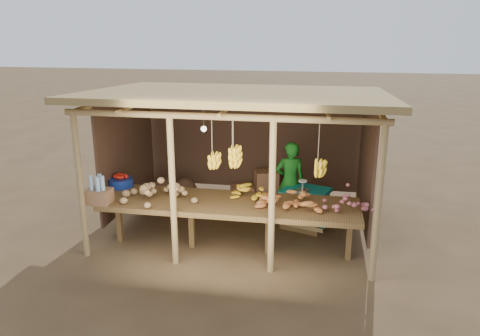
# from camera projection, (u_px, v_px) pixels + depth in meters

# --- Properties ---
(ground) EXTENTS (60.00, 60.00, 0.00)m
(ground) POSITION_uv_depth(u_px,v_px,m) (240.00, 225.00, 8.19)
(ground) COLOR brown
(ground) RESTS_ON ground
(stall_structure) EXTENTS (4.70, 3.50, 2.43)m
(stall_structure) POSITION_uv_depth(u_px,v_px,m) (244.00, 117.00, 7.65)
(stall_structure) COLOR #A68656
(stall_structure) RESTS_ON ground
(counter) EXTENTS (3.90, 1.05, 0.80)m
(counter) POSITION_uv_depth(u_px,v_px,m) (229.00, 206.00, 7.08)
(counter) COLOR brown
(counter) RESTS_ON ground
(potato_heap) EXTENTS (1.17, 0.77, 0.37)m
(potato_heap) POSITION_uv_depth(u_px,v_px,m) (158.00, 190.00, 7.02)
(potato_heap) COLOR #A17C53
(potato_heap) RESTS_ON counter
(sweet_potato_heap) EXTENTS (1.05, 0.84, 0.36)m
(sweet_potato_heap) POSITION_uv_depth(u_px,v_px,m) (290.00, 194.00, 6.87)
(sweet_potato_heap) COLOR #C36C32
(sweet_potato_heap) RESTS_ON counter
(onion_heap) EXTENTS (0.87, 0.73, 0.35)m
(onion_heap) POSITION_uv_depth(u_px,v_px,m) (347.00, 199.00, 6.68)
(onion_heap) COLOR #B05561
(onion_heap) RESTS_ON counter
(banana_pile) EXTENTS (0.54, 0.32, 0.34)m
(banana_pile) POSITION_uv_depth(u_px,v_px,m) (251.00, 186.00, 7.22)
(banana_pile) COLOR yellow
(banana_pile) RESTS_ON counter
(tomato_basin) EXTENTS (0.40, 0.40, 0.21)m
(tomato_basin) POSITION_uv_depth(u_px,v_px,m) (121.00, 182.00, 7.70)
(tomato_basin) COLOR navy
(tomato_basin) RESTS_ON counter
(bottle_box) EXTENTS (0.36, 0.29, 0.44)m
(bottle_box) POSITION_uv_depth(u_px,v_px,m) (99.00, 192.00, 6.96)
(bottle_box) COLOR brown
(bottle_box) RESTS_ON counter
(vendor) EXTENTS (0.60, 0.47, 1.44)m
(vendor) POSITION_uv_depth(u_px,v_px,m) (290.00, 182.00, 8.22)
(vendor) COLOR #17691A
(vendor) RESTS_ON ground
(tarp_crate) EXTENTS (0.91, 0.85, 0.89)m
(tarp_crate) POSITION_uv_depth(u_px,v_px,m) (305.00, 207.00, 8.02)
(tarp_crate) COLOR brown
(tarp_crate) RESTS_ON ground
(carton_stack) EXTENTS (0.97, 0.44, 0.68)m
(carton_stack) POSITION_uv_depth(u_px,v_px,m) (258.00, 190.00, 9.05)
(carton_stack) COLOR brown
(carton_stack) RESTS_ON ground
(burlap_sacks) EXTENTS (0.95, 0.50, 0.67)m
(burlap_sacks) POSITION_uv_depth(u_px,v_px,m) (174.00, 191.00, 9.03)
(burlap_sacks) COLOR #4B3223
(burlap_sacks) RESTS_ON ground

